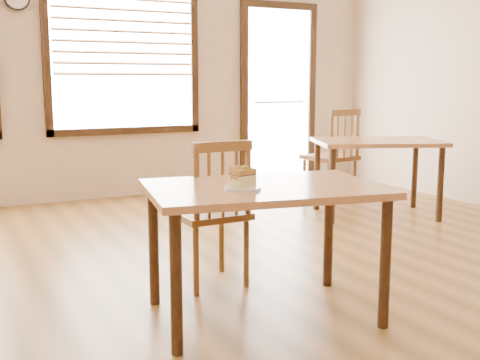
% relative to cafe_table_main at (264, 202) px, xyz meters
% --- Properties ---
extents(ground, '(8.00, 8.00, 0.00)m').
position_rel_cafe_table_main_xyz_m(ground, '(0.04, -0.15, -0.66)').
color(ground, brown).
extents(window_right, '(1.76, 0.10, 1.96)m').
position_rel_cafe_table_main_xyz_m(window_right, '(0.34, 3.82, 1.15)').
color(window_right, white).
rests_on(window_right, room_shell).
extents(entry_door, '(1.08, 0.06, 2.29)m').
position_rel_cafe_table_main_xyz_m(entry_door, '(2.34, 3.83, 0.54)').
color(entry_door, white).
rests_on(entry_door, ground).
extents(cafe_table_main, '(1.40, 1.05, 0.75)m').
position_rel_cafe_table_main_xyz_m(cafe_table_main, '(0.00, 0.00, 0.00)').
color(cafe_table_main, '#A0653E').
rests_on(cafe_table_main, ground).
extents(cafe_chair_main, '(0.45, 0.45, 0.97)m').
position_rel_cafe_table_main_xyz_m(cafe_chair_main, '(-0.05, 0.59, -0.17)').
color(cafe_chair_main, brown).
rests_on(cafe_chair_main, ground).
extents(cafe_table_second, '(1.38, 1.16, 0.75)m').
position_rel_cafe_table_main_xyz_m(cafe_table_second, '(2.25, 1.76, -0.01)').
color(cafe_table_second, '#A0653E').
rests_on(cafe_table_second, ground).
extents(cafe_chair_second, '(0.53, 0.53, 1.04)m').
position_rel_cafe_table_main_xyz_m(cafe_chair_second, '(2.19, 2.42, -0.13)').
color(cafe_chair_second, brown).
rests_on(cafe_chair_second, ground).
extents(plate, '(0.19, 0.19, 0.02)m').
position_rel_cafe_table_main_xyz_m(plate, '(-0.17, -0.07, 0.10)').
color(plate, white).
rests_on(plate, cafe_table_main).
extents(cake_slice, '(0.14, 0.12, 0.11)m').
position_rel_cafe_table_main_xyz_m(cake_slice, '(-0.17, -0.07, 0.17)').
color(cake_slice, '#EEE386').
rests_on(cake_slice, plate).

